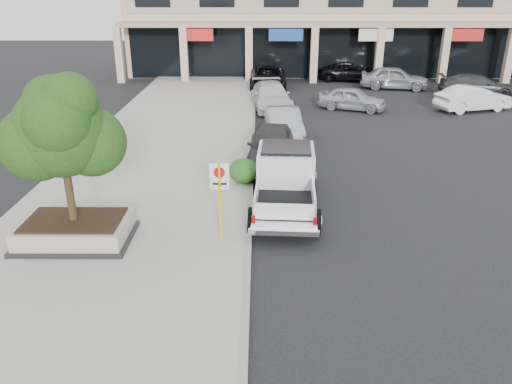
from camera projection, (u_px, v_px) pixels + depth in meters
ground at (302, 253)px, 14.12m from camera, size 120.00×120.00×0.00m
sidewalk at (151, 176)px, 19.67m from camera, size 8.00×52.00×0.15m
curb at (251, 176)px, 19.65m from camera, size 0.20×52.00×0.15m
strip_mall at (364, 14)px, 43.63m from camera, size 40.55×12.43×9.50m
planter at (75, 230)px, 14.41m from camera, size 3.20×2.20×0.68m
planter_tree at (67, 130)px, 13.43m from camera, size 2.90×2.55×4.00m
no_parking_sign at (220, 190)px, 14.19m from camera, size 0.55×0.09×2.30m
hedge at (244, 171)px, 18.61m from camera, size 1.10×0.99×0.93m
pickup_truck at (285, 182)px, 16.70m from camera, size 2.54×6.02×1.86m
curb_car_a at (271, 146)px, 20.89m from camera, size 2.25×4.92×1.64m
curb_car_b at (284, 124)px, 24.58m from camera, size 1.88×4.54×1.46m
curb_car_c at (271, 96)px, 30.58m from camera, size 2.74×5.50×1.54m
curb_car_d at (268, 77)px, 36.77m from camera, size 2.61×5.61×1.56m
lot_car_a at (352, 99)px, 30.24m from camera, size 4.34×3.08×1.37m
lot_car_b at (473, 98)px, 30.00m from camera, size 4.81×2.85×1.50m
lot_car_c at (477, 85)px, 34.08m from camera, size 5.28×2.87×1.45m
lot_car_d at (351, 72)px, 39.62m from camera, size 5.18×2.93×1.36m
lot_car_e at (394, 78)px, 36.38m from camera, size 5.13×2.87×1.65m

